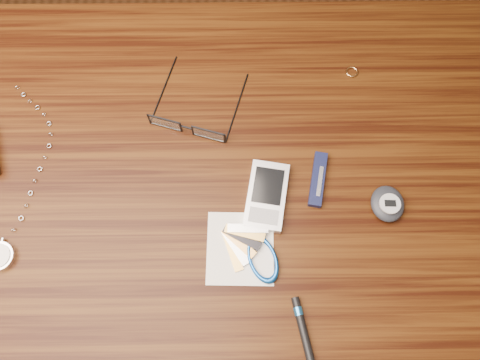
{
  "coord_description": "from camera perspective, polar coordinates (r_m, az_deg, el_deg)",
  "views": [
    {
      "loc": [
        0.03,
        -0.26,
        1.44
      ],
      "look_at": [
        0.04,
        -0.0,
        0.76
      ],
      "focal_mm": 35.0,
      "sensor_mm": 36.0,
      "label": 1
    }
  ],
  "objects": [
    {
      "name": "eyeglasses",
      "position": [
        0.76,
        -6.3,
        6.72
      ],
      "size": [
        0.16,
        0.17,
        0.03
      ],
      "color": "black",
      "rests_on": "desk"
    },
    {
      "name": "notepad_keys",
      "position": [
        0.7,
        1.36,
        -8.73
      ],
      "size": [
        0.12,
        0.11,
        0.01
      ],
      "color": "silver",
      "rests_on": "desk"
    },
    {
      "name": "pocket_watch",
      "position": [
        0.78,
        -27.04,
        -7.5
      ],
      "size": [
        0.08,
        0.31,
        0.01
      ],
      "color": "silver",
      "rests_on": "desk"
    },
    {
      "name": "gold_ring",
      "position": [
        0.84,
        13.48,
        12.69
      ],
      "size": [
        0.03,
        0.03,
        0.0
      ],
      "primitive_type": "torus",
      "rotation": [
        0.0,
        0.0,
        0.31
      ],
      "color": "tan",
      "rests_on": "desk"
    },
    {
      "name": "ground",
      "position": [
        1.46,
        -1.45,
        -10.49
      ],
      "size": [
        3.8,
        3.8,
        0.0
      ],
      "primitive_type": "plane",
      "color": "#472814",
      "rests_on": "ground"
    },
    {
      "name": "pda_phone",
      "position": [
        0.72,
        3.26,
        -1.91
      ],
      "size": [
        0.08,
        0.12,
        0.02
      ],
      "color": "silver",
      "rests_on": "desk"
    },
    {
      "name": "pocket_knife",
      "position": [
        0.74,
        9.47,
        0.08
      ],
      "size": [
        0.04,
        0.09,
        0.01
      ],
      "color": "#0F1534",
      "rests_on": "desk"
    },
    {
      "name": "desk",
      "position": [
        0.83,
        -2.51,
        -2.64
      ],
      "size": [
        1.0,
        0.7,
        0.75
      ],
      "color": "#321908",
      "rests_on": "ground"
    },
    {
      "name": "pedometer",
      "position": [
        0.74,
        17.55,
        -2.77
      ],
      "size": [
        0.05,
        0.06,
        0.02
      ],
      "color": "#22242C",
      "rests_on": "desk"
    },
    {
      "name": "black_blue_pen",
      "position": [
        0.69,
        7.59,
        -17.29
      ],
      "size": [
        0.03,
        0.09,
        0.01
      ],
      "color": "black",
      "rests_on": "desk"
    }
  ]
}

